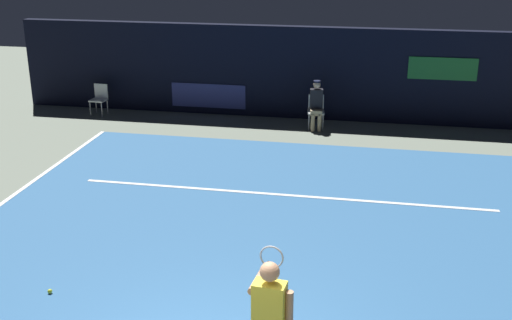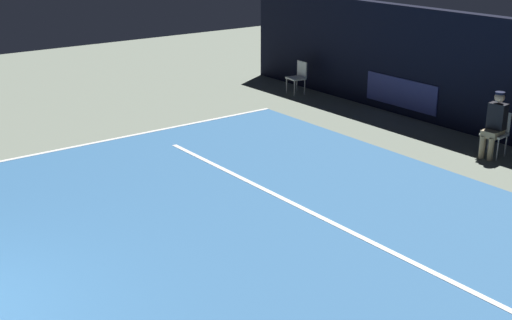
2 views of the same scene
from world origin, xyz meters
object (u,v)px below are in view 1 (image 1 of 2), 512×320
tennis_player (270,320)px  tennis_ball (50,291)px  courtside_chair_near (99,97)px  line_judge_on_chair (316,104)px

tennis_player → tennis_ball: (-3.56, 1.50, -0.94)m
tennis_player → courtside_chair_near: tennis_player is taller
tennis_player → line_judge_on_chair: 10.60m
tennis_ball → line_judge_on_chair: bearing=71.6°
tennis_ball → courtside_chair_near: bearing=109.6°
line_judge_on_chair → tennis_ball: 9.60m
line_judge_on_chair → courtside_chair_near: (-6.35, 0.27, -0.18)m
tennis_player → tennis_ball: 3.97m
tennis_player → line_judge_on_chair: tennis_player is taller
courtside_chair_near → tennis_ball: (3.33, -9.36, -0.46)m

